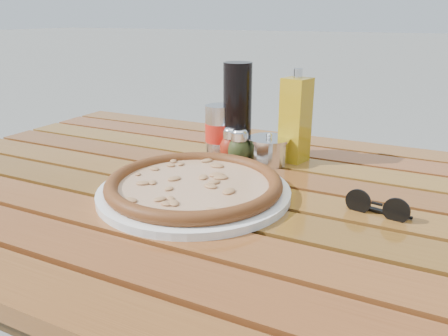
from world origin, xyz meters
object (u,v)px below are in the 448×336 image
at_px(soda_can, 219,131).
at_px(pepper_shaker, 231,144).
at_px(dark_bottle, 237,111).
at_px(table, 220,220).
at_px(olive_oil_cruet, 295,120).
at_px(parmesan_tin, 269,150).
at_px(sunglasses, 377,207).
at_px(plate, 194,192).
at_px(pizza, 194,184).
at_px(oregano_shaker, 239,147).

bearing_deg(soda_can, pepper_shaker, -31.81).
bearing_deg(dark_bottle, table, -75.58).
distance_m(olive_oil_cruet, parmesan_tin, 0.09).
height_order(parmesan_tin, sunglasses, parmesan_tin).
relative_size(table, soda_can, 11.67).
height_order(pepper_shaker, sunglasses, pepper_shaker).
bearing_deg(plate, dark_bottle, 96.39).
distance_m(plate, pizza, 0.02).
distance_m(dark_bottle, soda_can, 0.07).
xyz_separation_m(pepper_shaker, dark_bottle, (-0.00, 0.03, 0.07)).
height_order(table, olive_oil_cruet, olive_oil_cruet).
height_order(pepper_shaker, soda_can, soda_can).
bearing_deg(sunglasses, pepper_shaker, 165.11).
xyz_separation_m(pizza, sunglasses, (0.32, 0.06, -0.01)).
xyz_separation_m(pepper_shaker, soda_can, (-0.05, 0.03, 0.02)).
relative_size(table, plate, 3.89).
bearing_deg(soda_can, table, -63.00).
bearing_deg(dark_bottle, plate, -83.61).
xyz_separation_m(pepper_shaker, olive_oil_cruet, (0.13, 0.06, 0.06)).
bearing_deg(soda_can, olive_oil_cruet, 10.76).
height_order(plate, sunglasses, sunglasses).
bearing_deg(pizza, pepper_shaker, 96.96).
xyz_separation_m(pizza, oregano_shaker, (-0.00, 0.21, 0.02)).
xyz_separation_m(pizza, soda_can, (-0.07, 0.25, 0.04)).
relative_size(soda_can, olive_oil_cruet, 0.57).
relative_size(pepper_shaker, olive_oil_cruet, 0.39).
distance_m(table, olive_oil_cruet, 0.29).
bearing_deg(oregano_shaker, pepper_shaker, 158.45).
height_order(oregano_shaker, dark_bottle, dark_bottle).
relative_size(plate, sunglasses, 3.24).
xyz_separation_m(plate, dark_bottle, (-0.03, 0.25, 0.10)).
height_order(pizza, dark_bottle, dark_bottle).
xyz_separation_m(dark_bottle, olive_oil_cruet, (0.13, 0.03, -0.01)).
distance_m(plate, dark_bottle, 0.28).
bearing_deg(olive_oil_cruet, pizza, -110.03).
bearing_deg(pepper_shaker, oregano_shaker, -21.55).
distance_m(pepper_shaker, parmesan_tin, 0.09).
height_order(table, dark_bottle, dark_bottle).
height_order(olive_oil_cruet, parmesan_tin, olive_oil_cruet).
bearing_deg(plate, pizza, 90.00).
relative_size(pepper_shaker, soda_can, 0.68).
xyz_separation_m(table, pizza, (-0.02, -0.07, 0.10)).
bearing_deg(pizza, plate, -90.00).
distance_m(pepper_shaker, oregano_shaker, 0.03).
bearing_deg(pizza, soda_can, 106.42).
bearing_deg(table, plate, -107.08).
distance_m(table, oregano_shaker, 0.19).
relative_size(plate, pizza, 0.93).
bearing_deg(olive_oil_cruet, parmesan_tin, -137.46).
bearing_deg(dark_bottle, soda_can, -172.64).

